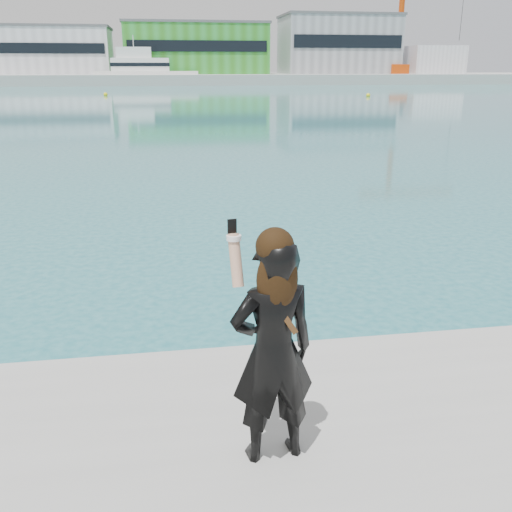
{
  "coord_description": "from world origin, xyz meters",
  "views": [
    {
      "loc": [
        -0.0,
        -3.98,
        3.39
      ],
      "look_at": [
        0.65,
        0.04,
        2.04
      ],
      "focal_mm": 40.0,
      "sensor_mm": 36.0,
      "label": 1
    }
  ],
  "objects_px": {
    "dock_crane": "(407,10)",
    "woman": "(273,345)",
    "buoy_near": "(368,97)",
    "motor_yacht": "(144,71)",
    "buoy_far": "(106,96)"
  },
  "relations": [
    {
      "from": "dock_crane",
      "to": "buoy_near",
      "type": "xyz_separation_m",
      "value": [
        -28.28,
        -57.21,
        -15.07
      ]
    },
    {
      "from": "woman",
      "to": "dock_crane",
      "type": "bearing_deg",
      "value": -121.35
    },
    {
      "from": "dock_crane",
      "to": "motor_yacht",
      "type": "bearing_deg",
      "value": -174.28
    },
    {
      "from": "dock_crane",
      "to": "woman",
      "type": "xyz_separation_m",
      "value": [
        -52.56,
        -122.66,
        -13.42
      ]
    },
    {
      "from": "dock_crane",
      "to": "woman",
      "type": "relative_size",
      "value": 14.26
    },
    {
      "from": "buoy_near",
      "to": "motor_yacht",
      "type": "bearing_deg",
      "value": 118.53
    },
    {
      "from": "motor_yacht",
      "to": "dock_crane",
      "type": "bearing_deg",
      "value": 5.75
    },
    {
      "from": "buoy_far",
      "to": "woman",
      "type": "height_order",
      "value": "woman"
    },
    {
      "from": "dock_crane",
      "to": "buoy_near",
      "type": "distance_m",
      "value": 65.57
    },
    {
      "from": "dock_crane",
      "to": "buoy_far",
      "type": "height_order",
      "value": "dock_crane"
    },
    {
      "from": "buoy_near",
      "to": "woman",
      "type": "height_order",
      "value": "woman"
    },
    {
      "from": "dock_crane",
      "to": "woman",
      "type": "bearing_deg",
      "value": -113.19
    },
    {
      "from": "dock_crane",
      "to": "buoy_far",
      "type": "bearing_deg",
      "value": -140.17
    },
    {
      "from": "dock_crane",
      "to": "buoy_far",
      "type": "distance_m",
      "value": 79.58
    },
    {
      "from": "woman",
      "to": "buoy_near",
      "type": "bearing_deg",
      "value": -118.51
    }
  ]
}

